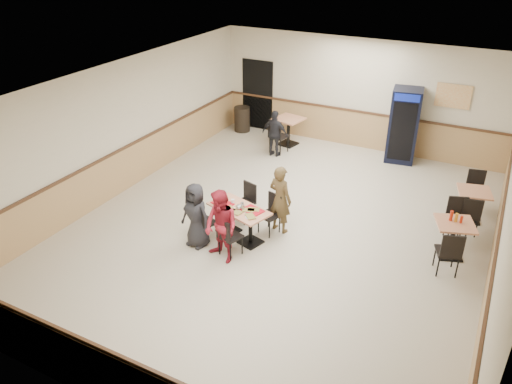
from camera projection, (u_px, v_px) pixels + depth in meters
The scene contains 20 objects.
ground at pixel (280, 228), 10.34m from camera, with size 10.00×10.00×0.00m, color beige.
room_shell at pixel (399, 173), 11.34m from camera, with size 10.00×10.00×10.00m.
main_table at pixel (239, 218), 9.84m from camera, with size 1.37×0.95×0.67m.
main_chairs at pixel (238, 218), 9.87m from camera, with size 1.47×1.71×0.85m.
diner_woman_left at pixel (196, 215), 9.50m from camera, with size 0.64×0.42×1.32m, color black.
diner_woman_right at pixel (221, 227), 9.04m from camera, with size 0.69×0.54×1.42m, color maroon.
diner_man_opposite at pixel (280, 199), 9.94m from camera, with size 0.52×0.34×1.43m, color brown.
lone_diner at pixel (275, 134), 13.33m from camera, with size 0.74×0.31×1.27m, color black.
tabletop_clutter at pixel (237, 207), 9.71m from camera, with size 1.13×0.59×0.12m.
side_table_near at pixel (453, 234), 9.26m from camera, with size 0.86×0.86×0.72m.
side_table_near_chair_south at pixel (448, 251), 8.82m from camera, with size 0.42×0.42×0.91m, color black, non-canonical shape.
side_table_near_chair_north at pixel (457, 221), 9.72m from camera, with size 0.42×0.42×0.91m, color black, non-canonical shape.
side_table_far at pixel (473, 201), 10.41m from camera, with size 0.79×0.79×0.70m.
side_table_far_chair_south at pixel (469, 214), 9.99m from camera, with size 0.41×0.41×0.88m, color black, non-canonical shape.
side_table_far_chair_north at pixel (475, 191), 10.86m from camera, with size 0.41×0.41×0.88m, color black, non-canonical shape.
condiment_caddy at pixel (455, 217), 9.15m from camera, with size 0.23×0.06×0.20m.
back_table at pixel (289, 127), 14.08m from camera, with size 0.87×0.87×0.79m.
back_table_chair_lone at pixel (279, 135), 13.60m from camera, with size 0.46×0.46×1.00m, color black, non-canonical shape.
pepsi_cooler at pixel (404, 125), 12.93m from camera, with size 0.84×0.84×1.94m.
trash_bin at pixel (242, 119), 15.12m from camera, with size 0.48×0.48×0.75m, color black.
Camera 1 is at (3.61, -8.03, 5.51)m, focal length 35.00 mm.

